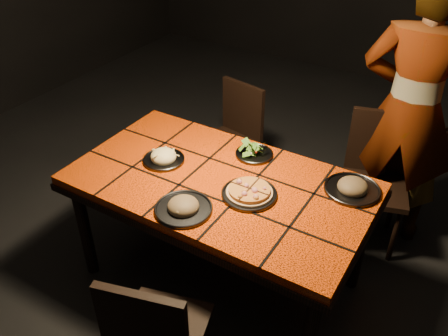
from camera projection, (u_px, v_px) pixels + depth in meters
The scene contains 11 objects.
room_shell at pixel (219, 45), 2.11m from camera, with size 6.04×7.04×3.08m.
dining_table at pixel (220, 192), 2.59m from camera, with size 1.62×0.92×0.75m.
chair_near at pixel (155, 333), 2.06m from camera, with size 0.47×0.47×0.85m.
chair_far_left at pixel (234, 131), 3.52m from camera, with size 0.44×0.44×0.83m.
chair_far_right at pixel (376, 171), 3.03m from camera, with size 0.50×0.50×0.89m.
diner at pixel (410, 111), 2.87m from camera, with size 0.66×0.43×1.80m, color brown.
plate_pizza at pixel (249, 193), 2.42m from camera, with size 0.29×0.29×0.04m.
plate_pasta at pixel (164, 158), 2.68m from camera, with size 0.24×0.24×0.08m.
plate_salad at pixel (254, 152), 2.73m from camera, with size 0.22×0.22×0.07m.
plate_mushroom_a at pixel (183, 206), 2.32m from camera, with size 0.29×0.29×0.09m.
plate_mushroom_b at pixel (353, 187), 2.45m from camera, with size 0.29×0.29×0.10m.
Camera 1 is at (1.09, -1.74, 2.25)m, focal length 38.00 mm.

